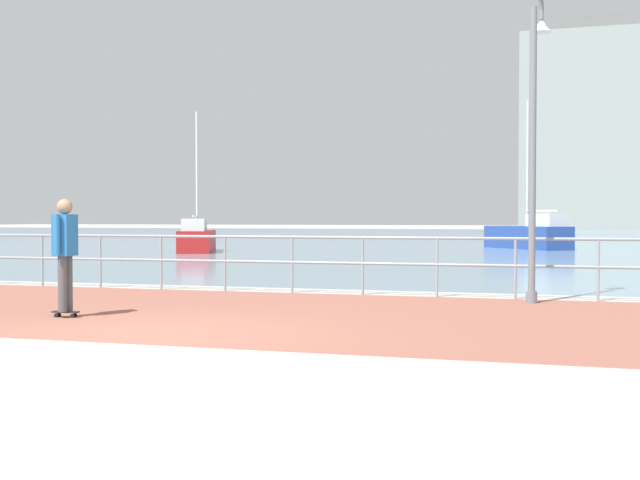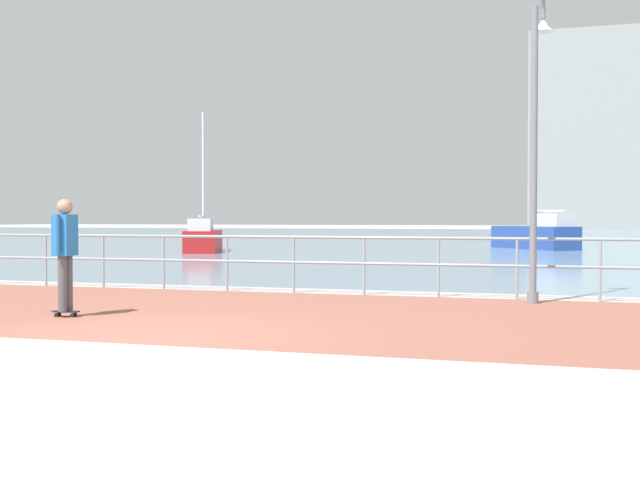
{
  "view_description": "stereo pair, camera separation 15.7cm",
  "coord_description": "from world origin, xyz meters",
  "px_view_note": "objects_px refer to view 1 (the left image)",
  "views": [
    {
      "loc": [
        4.79,
        -8.72,
        1.45
      ],
      "look_at": [
        1.24,
        3.52,
        1.1
      ],
      "focal_mm": 44.64,
      "sensor_mm": 36.0,
      "label": 1
    },
    {
      "loc": [
        4.94,
        -8.68,
        1.45
      ],
      "look_at": [
        1.24,
        3.52,
        1.1
      ],
      "focal_mm": 44.64,
      "sensor_mm": 36.0,
      "label": 2
    }
  ],
  "objects_px": {
    "sailboat_white": "(529,235)",
    "sailboat_navy": "(197,239)",
    "lamppost": "(535,122)",
    "skateboarder": "(65,246)"
  },
  "relations": [
    {
      "from": "sailboat_white",
      "to": "sailboat_navy",
      "type": "bearing_deg",
      "value": -151.39
    },
    {
      "from": "sailboat_white",
      "to": "sailboat_navy",
      "type": "height_order",
      "value": "sailboat_white"
    },
    {
      "from": "skateboarder",
      "to": "sailboat_white",
      "type": "xyz_separation_m",
      "value": [
        5.88,
        28.5,
        -0.38
      ]
    },
    {
      "from": "sailboat_white",
      "to": "skateboarder",
      "type": "bearing_deg",
      "value": -101.65
    },
    {
      "from": "skateboarder",
      "to": "sailboat_navy",
      "type": "bearing_deg",
      "value": 110.11
    },
    {
      "from": "lamppost",
      "to": "sailboat_navy",
      "type": "distance_m",
      "value": 22.35
    },
    {
      "from": "skateboarder",
      "to": "sailboat_white",
      "type": "relative_size",
      "value": 0.25
    },
    {
      "from": "lamppost",
      "to": "skateboarder",
      "type": "relative_size",
      "value": 3.24
    },
    {
      "from": "lamppost",
      "to": "sailboat_white",
      "type": "height_order",
      "value": "sailboat_white"
    },
    {
      "from": "sailboat_white",
      "to": "sailboat_navy",
      "type": "xyz_separation_m",
      "value": [
        -13.59,
        -7.41,
        -0.09
      ]
    }
  ]
}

